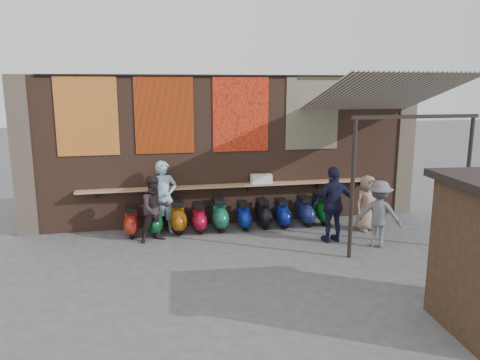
{
  "coord_description": "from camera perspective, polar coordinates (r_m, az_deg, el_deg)",
  "views": [
    {
      "loc": [
        -2.28,
        -9.7,
        3.76
      ],
      "look_at": [
        0.01,
        1.2,
        1.48
      ],
      "focal_mm": 35.0,
      "sensor_mm": 36.0,
      "label": 1
    }
  ],
  "objects": [
    {
      "name": "ground",
      "position": [
        10.65,
        1.3,
        -9.1
      ],
      "size": [
        70.0,
        70.0,
        0.0
      ],
      "primitive_type": "plane",
      "color": "#474749",
      "rests_on": "ground"
    },
    {
      "name": "brick_wall",
      "position": [
        12.73,
        -1.43,
        3.64
      ],
      "size": [
        10.0,
        0.4,
        4.0
      ],
      "primitive_type": "cube",
      "color": "brown",
      "rests_on": "ground"
    },
    {
      "name": "pier_left",
      "position": [
        12.86,
        -24.89,
        2.64
      ],
      "size": [
        0.5,
        0.5,
        4.0
      ],
      "primitive_type": "cube",
      "color": "#4C4238",
      "rests_on": "ground"
    },
    {
      "name": "pier_right",
      "position": [
        14.58,
        19.15,
        4.02
      ],
      "size": [
        0.5,
        0.5,
        4.0
      ],
      "primitive_type": "cube",
      "color": "#4C4238",
      "rests_on": "ground"
    },
    {
      "name": "eating_counter",
      "position": [
        12.52,
        -1.1,
        -0.67
      ],
      "size": [
        8.0,
        0.32,
        0.05
      ],
      "primitive_type": "cube",
      "color": "#9E7A51",
      "rests_on": "brick_wall"
    },
    {
      "name": "shelf_box",
      "position": [
        12.64,
        2.61,
        0.13
      ],
      "size": [
        0.55,
        0.28,
        0.25
      ],
      "primitive_type": "cube",
      "color": "white",
      "rests_on": "eating_counter"
    },
    {
      "name": "tapestry_redgold",
      "position": [
        12.27,
        -18.17,
        7.47
      ],
      "size": [
        1.5,
        0.02,
        2.0
      ],
      "primitive_type": "cube",
      "color": "maroon",
      "rests_on": "brick_wall"
    },
    {
      "name": "tapestry_sun",
      "position": [
        12.21,
        -9.2,
        7.87
      ],
      "size": [
        1.5,
        0.02,
        2.0
      ],
      "primitive_type": "cube",
      "color": "#F64D0E",
      "rests_on": "brick_wall"
    },
    {
      "name": "tapestry_orange",
      "position": [
        12.47,
        0.1,
        8.09
      ],
      "size": [
        1.5,
        0.02,
        2.0
      ],
      "primitive_type": "cube",
      "color": "red",
      "rests_on": "brick_wall"
    },
    {
      "name": "tapestry_multi",
      "position": [
        13.03,
        8.83,
        8.11
      ],
      "size": [
        1.5,
        0.02,
        2.0
      ],
      "primitive_type": "cube",
      "color": "#236483",
      "rests_on": "brick_wall"
    },
    {
      "name": "hang_rail",
      "position": [
        12.38,
        -1.28,
        12.6
      ],
      "size": [
        9.5,
        0.06,
        0.06
      ],
      "primitive_type": "cylinder",
      "rotation": [
        0.0,
        1.57,
        0.0
      ],
      "color": "black",
      "rests_on": "brick_wall"
    },
    {
      "name": "scooter_stool_0",
      "position": [
        12.15,
        -13.12,
        -4.94
      ],
      "size": [
        0.35,
        0.77,
        0.73
      ],
      "primitive_type": null,
      "color": "maroon",
      "rests_on": "ground"
    },
    {
      "name": "scooter_stool_1",
      "position": [
        12.14,
        -10.36,
        -4.76
      ],
      "size": [
        0.36,
        0.8,
        0.76
      ],
      "primitive_type": null,
      "color": "#0E4A25",
      "rests_on": "ground"
    },
    {
      "name": "scooter_stool_2",
      "position": [
        12.2,
        -7.59,
        -4.45
      ],
      "size": [
        0.39,
        0.86,
        0.82
      ],
      "primitive_type": null,
      "color": "#92510D",
      "rests_on": "ground"
    },
    {
      "name": "scooter_stool_3",
      "position": [
        12.22,
        -5.05,
        -4.6
      ],
      "size": [
        0.34,
        0.76,
        0.73
      ],
      "primitive_type": null,
      "color": "maroon",
      "rests_on": "ground"
    },
    {
      "name": "scooter_stool_4",
      "position": [
        12.31,
        -2.55,
        -4.19
      ],
      "size": [
        0.39,
        0.87,
        0.83
      ],
      "primitive_type": null,
      "color": "#175C44",
      "rests_on": "ground"
    },
    {
      "name": "scooter_stool_5",
      "position": [
        12.42,
        0.42,
        -4.34
      ],
      "size": [
        0.33,
        0.74,
        0.7
      ],
      "primitive_type": null,
      "color": "navy",
      "rests_on": "ground"
    },
    {
      "name": "scooter_stool_6",
      "position": [
        12.55,
        2.83,
        -4.1
      ],
      "size": [
        0.35,
        0.78,
        0.74
      ],
      "primitive_type": null,
      "color": "black",
      "rests_on": "ground"
    },
    {
      "name": "scooter_stool_7",
      "position": [
        12.65,
        5.13,
        -4.04
      ],
      "size": [
        0.34,
        0.76,
        0.72
      ],
      "primitive_type": null,
      "color": "navy",
      "rests_on": "ground"
    },
    {
      "name": "scooter_stool_8",
      "position": [
        12.87,
        7.9,
        -3.75
      ],
      "size": [
        0.36,
        0.8,
        0.76
      ],
      "primitive_type": null,
      "color": "navy",
      "rests_on": "ground"
    },
    {
      "name": "scooter_stool_9",
      "position": [
        13.08,
        9.87,
        -3.51
      ],
      "size": [
        0.37,
        0.83,
        0.79
      ],
      "primitive_type": null,
      "color": "#0C5A16",
      "rests_on": "ground"
    },
    {
      "name": "diner_left",
      "position": [
        12.04,
        -9.26,
        -2.11
      ],
      "size": [
        0.77,
        0.6,
        1.88
      ],
      "primitive_type": "imported",
      "rotation": [
        0.0,
        0.0,
        0.23
      ],
      "color": "#99C1DF",
      "rests_on": "ground"
    },
    {
      "name": "diner_right",
      "position": [
        11.49,
        -10.28,
        -3.48
      ],
      "size": [
        0.96,
        0.86,
        1.62
      ],
      "primitive_type": "imported",
      "rotation": [
        0.0,
        0.0,
        0.38
      ],
      "color": "black",
      "rests_on": "ground"
    },
    {
      "name": "shopper_navy",
      "position": [
        11.46,
        11.32,
        -2.96
      ],
      "size": [
        1.12,
        0.55,
        1.85
      ],
      "primitive_type": "imported",
      "rotation": [
        0.0,
        0.0,
        3.24
      ],
      "color": "black",
      "rests_on": "ground"
    },
    {
      "name": "shopper_grey",
      "position": [
        11.4,
        16.58,
        -3.99
      ],
      "size": [
        1.18,
        1.03,
        1.58
      ],
      "primitive_type": "imported",
      "rotation": [
        0.0,
        0.0,
        2.6
      ],
      "color": "slate",
      "rests_on": "ground"
    },
    {
      "name": "shopper_tan",
      "position": [
        12.6,
        15.15,
        -2.73
      ],
      "size": [
        0.83,
        0.68,
        1.46
      ],
      "primitive_type": "imported",
      "rotation": [
        0.0,
        0.0,
        0.34
      ],
      "color": "#9E7B64",
      "rests_on": "ground"
    },
    {
      "name": "awning_canvas",
      "position": [
        12.07,
        17.02,
        10.1
      ],
      "size": [
        3.2,
        3.28,
        0.97
      ],
      "primitive_type": "cube",
      "rotation": [
        -0.28,
        0.0,
        0.0
      ],
      "color": "beige",
      "rests_on": "brick_wall"
    },
    {
      "name": "awning_ledger",
      "position": [
        13.49,
        13.83,
        12.07
      ],
      "size": [
        3.3,
        0.08,
        0.12
      ],
      "primitive_type": "cube",
      "color": "#33261C",
      "rests_on": "brick_wall"
    },
    {
      "name": "awning_header",
      "position": [
        10.8,
        20.7,
        7.24
      ],
      "size": [
        3.0,
        0.08,
        0.08
      ],
      "primitive_type": "cube",
      "color": "black",
      "rests_on": "awning_post_left"
    },
    {
      "name": "awning_post_left",
      "position": [
        10.33,
        13.53,
        -1.09
      ],
      "size": [
        0.09,
        0.09,
        3.1
      ],
      "primitive_type": "cylinder",
      "color": "black",
      "rests_on": "ground"
    },
    {
      "name": "awning_post_right",
      "position": [
        11.79,
        25.93,
        -0.39
      ],
      "size": [
        0.09,
        0.09,
        3.1
      ],
      "primitive_type": "cylinder",
      "color": "black",
      "rests_on": "ground"
    }
  ]
}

